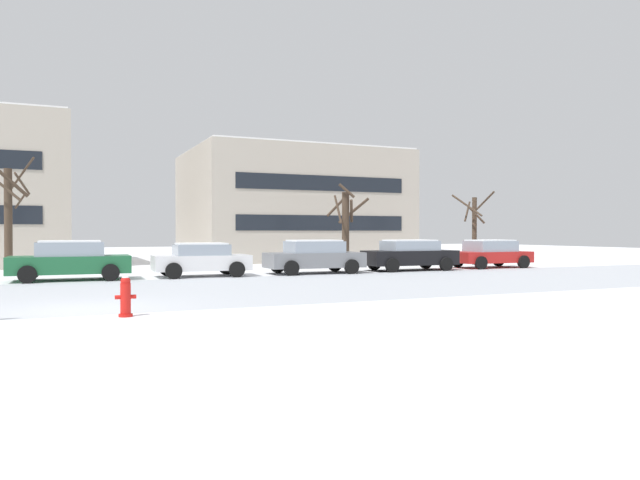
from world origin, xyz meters
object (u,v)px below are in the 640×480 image
object	(u,v)px
parked_car_green	(70,260)
parked_car_white	(201,259)
parked_car_gray	(314,256)
parked_car_black	(410,255)
fire_hydrant	(126,296)
parked_car_red	(490,253)

from	to	relation	value
parked_car_green	parked_car_white	xyz separation A→B (m)	(4.95, -0.11, -0.05)
parked_car_white	parked_car_gray	world-z (taller)	parked_car_gray
parked_car_white	parked_car_black	size ratio (longest dim) A/B	0.88
fire_hydrant	parked_car_green	bearing A→B (deg)	94.63
parked_car_black	parked_car_green	bearing A→B (deg)	179.13
parked_car_red	parked_car_gray	bearing A→B (deg)	-178.25
fire_hydrant	parked_car_red	xyz separation A→B (m)	(18.91, 11.01, 0.27)
parked_car_green	parked_car_white	bearing A→B (deg)	-1.24
parked_car_red	parked_car_white	bearing A→B (deg)	-179.50
fire_hydrant	parked_car_green	world-z (taller)	parked_car_green
fire_hydrant	parked_car_gray	world-z (taller)	parked_car_gray
parked_car_white	parked_car_red	xyz separation A→B (m)	(14.85, 0.13, 0.02)
fire_hydrant	parked_car_green	size ratio (longest dim) A/B	0.21
parked_car_white	fire_hydrant	bearing A→B (deg)	-110.46
parked_car_white	parked_car_black	world-z (taller)	parked_car_black
parked_car_green	parked_car_white	size ratio (longest dim) A/B	1.12
parked_car_white	parked_car_gray	size ratio (longest dim) A/B	0.90
parked_car_gray	parked_car_black	xyz separation A→B (m)	(4.95, 0.05, -0.00)
parked_car_white	parked_car_green	bearing A→B (deg)	178.76
fire_hydrant	parked_car_gray	xyz separation A→B (m)	(9.01, 10.71, 0.30)
parked_car_green	parked_car_red	world-z (taller)	parked_car_green
parked_car_black	parked_car_red	world-z (taller)	parked_car_black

